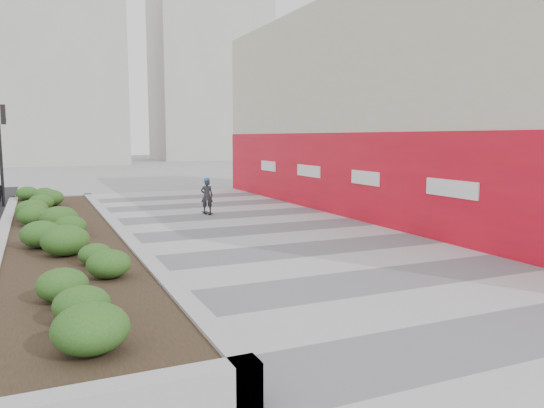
{
  "coord_description": "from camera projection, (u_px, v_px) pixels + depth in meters",
  "views": [
    {
      "loc": [
        -6.02,
        -6.74,
        2.84
      ],
      "look_at": [
        -0.41,
        5.83,
        1.1
      ],
      "focal_mm": 35.0,
      "sensor_mm": 36.0,
      "label": 1
    }
  ],
  "objects": [
    {
      "name": "distant_bldg_north_l",
      "position": [
        41.0,
        68.0,
        55.45
      ],
      "size": [
        16.0,
        12.0,
        20.0
      ],
      "primitive_type": "cube",
      "color": "#ADAAA3",
      "rests_on": "ground"
    },
    {
      "name": "building",
      "position": [
        421.0,
        106.0,
        19.35
      ],
      "size": [
        6.04,
        24.08,
        8.0
      ],
      "color": "beige",
      "rests_on": "ground"
    },
    {
      "name": "manhole_cover",
      "position": [
        361.0,
        265.0,
        11.82
      ],
      "size": [
        0.44,
        0.44,
        0.01
      ],
      "primitive_type": "cylinder",
      "color": "#595654",
      "rests_on": "ground"
    },
    {
      "name": "planter",
      "position": [
        63.0,
        237.0,
        12.96
      ],
      "size": [
        3.0,
        18.0,
        0.9
      ],
      "color": "#9E9EA0",
      "rests_on": "ground"
    },
    {
      "name": "skateboarder",
      "position": [
        207.0,
        196.0,
        19.53
      ],
      "size": [
        0.52,
        0.73,
        1.38
      ],
      "rotation": [
        0.0,
        0.0,
        0.08
      ],
      "color": "beige",
      "rests_on": "ground"
    },
    {
      "name": "distant_bldg_north_r",
      "position": [
        210.0,
        65.0,
        67.82
      ],
      "size": [
        14.0,
        10.0,
        24.0
      ],
      "primitive_type": "cube",
      "color": "#ADAAA3",
      "rests_on": "ground"
    },
    {
      "name": "traffic_signal_near",
      "position": [
        2.0,
        139.0,
        21.48
      ],
      "size": [
        0.33,
        0.28,
        4.2
      ],
      "color": "black",
      "rests_on": "ground"
    },
    {
      "name": "walkway",
      "position": [
        342.0,
        267.0,
        11.61
      ],
      "size": [
        8.0,
        36.0,
        0.01
      ],
      "primitive_type": "cube",
      "color": "#A8A8AD",
      "rests_on": "ground"
    },
    {
      "name": "ground",
      "position": [
        436.0,
        307.0,
        8.9
      ],
      "size": [
        160.0,
        160.0,
        0.0
      ],
      "primitive_type": "plane",
      "color": "gray",
      "rests_on": "ground"
    }
  ]
}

